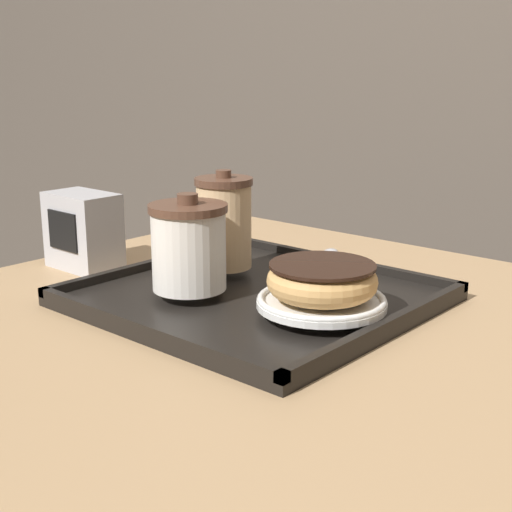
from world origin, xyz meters
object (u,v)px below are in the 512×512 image
object	(u,v)px
donut_chocolate_glazed	(322,280)
spoon	(325,257)
napkin_dispenser	(83,231)
coffee_cup_rear	(224,222)
coffee_cup_front	(189,246)

from	to	relation	value
donut_chocolate_glazed	spoon	distance (m)	0.22
napkin_dispenser	coffee_cup_rear	bearing A→B (deg)	21.10
coffee_cup_front	spoon	size ratio (longest dim) A/B	0.84
coffee_cup_front	donut_chocolate_glazed	world-z (taller)	coffee_cup_front
coffee_cup_front	napkin_dispenser	size ratio (longest dim) A/B	1.06
coffee_cup_rear	napkin_dispenser	bearing A→B (deg)	-158.90
spoon	napkin_dispenser	xyz separation A→B (m)	(-0.31, -0.21, 0.03)
coffee_cup_front	spoon	bearing A→B (deg)	78.25
coffee_cup_front	donut_chocolate_glazed	bearing A→B (deg)	17.01
donut_chocolate_glazed	spoon	world-z (taller)	donut_chocolate_glazed
coffee_cup_front	spoon	distance (m)	0.24
coffee_cup_rear	coffee_cup_front	bearing A→B (deg)	-70.11
spoon	coffee_cup_front	bearing A→B (deg)	151.88
donut_chocolate_glazed	napkin_dispenser	xyz separation A→B (m)	(-0.43, -0.03, 0.00)
napkin_dispenser	donut_chocolate_glazed	bearing A→B (deg)	4.22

